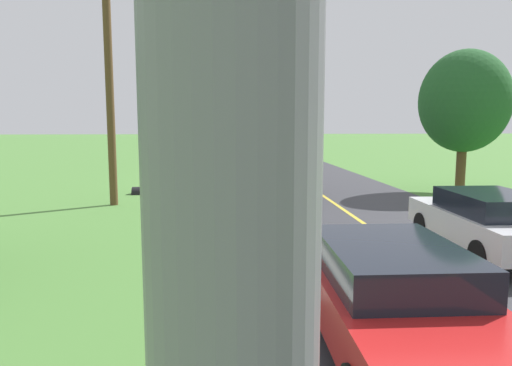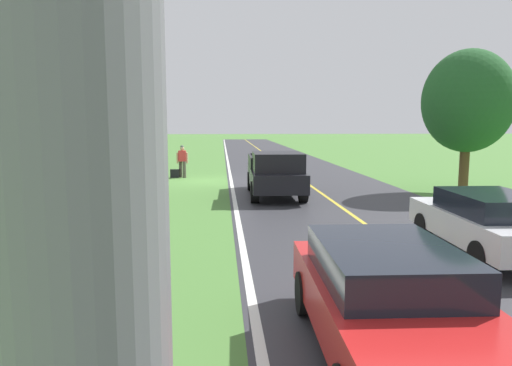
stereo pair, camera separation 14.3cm
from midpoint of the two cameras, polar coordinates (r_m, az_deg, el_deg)
ground_plane at (r=23.91m, az=-6.44°, el=0.25°), size 200.00×200.00×0.00m
road_surface at (r=24.27m, az=5.18°, el=0.38°), size 7.74×120.00×0.00m
lane_edge_line at (r=23.90m, az=-3.56°, el=0.30°), size 0.16×117.60×0.00m
lane_centre_line at (r=24.27m, az=5.18°, el=0.39°), size 0.14×117.60×0.00m
hitchhiker_walking at (r=25.48m, az=-9.50°, el=2.85°), size 0.62×0.51×1.75m
suitcase_carried at (r=25.51m, az=-10.42°, el=1.14°), size 0.46×0.20×0.45m
pickup_truck_passing at (r=18.63m, az=1.94°, el=1.28°), size 2.19×5.44×1.82m
tree_far_side_near at (r=21.51m, az=23.93°, el=9.08°), size 3.69×3.69×5.95m
sedan_ahead_same_lane at (r=6.26m, az=15.89°, el=-13.34°), size 2.03×4.45×1.41m
sedan_mid_oncoming at (r=11.70m, az=26.05°, el=-4.15°), size 2.04×4.46×1.41m
utility_pole_roadside at (r=17.41m, az=-17.61°, el=9.49°), size 0.28×0.28×7.38m
drainage_culvert at (r=19.99m, az=-13.91°, el=-1.31°), size 0.80×0.60×0.60m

